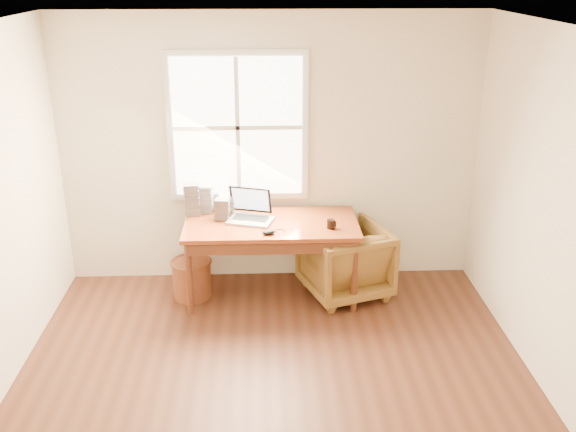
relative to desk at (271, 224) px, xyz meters
name	(u,v)px	position (x,y,z in m)	size (l,w,h in m)	color
room_shell	(271,236)	(-0.02, -1.64, 0.59)	(4.04, 4.54, 2.64)	#4E291A
desk	(271,224)	(0.00, 0.00, 0.00)	(1.60, 0.80, 0.04)	brown
armchair	(345,261)	(0.70, 0.00, -0.39)	(0.73, 0.75, 0.68)	brown
wicker_stool	(192,279)	(-0.76, 0.00, -0.55)	(0.36, 0.36, 0.36)	brown
laptop	(250,208)	(-0.19, 0.03, 0.16)	(0.36, 0.38, 0.27)	#AEB1B6
mouse	(269,232)	(-0.03, -0.28, 0.04)	(0.12, 0.07, 0.04)	black
coffee_mug	(331,224)	(0.53, -0.17, 0.06)	(0.07, 0.07, 0.08)	black
cd_stack_a	(205,199)	(-0.62, 0.29, 0.15)	(0.14, 0.12, 0.27)	silver
cd_stack_b	(222,209)	(-0.45, 0.10, 0.12)	(0.13, 0.11, 0.20)	#27282D
cd_stack_c	(192,200)	(-0.74, 0.22, 0.17)	(0.14, 0.12, 0.31)	#91909D
cd_stack_d	(226,204)	(-0.43, 0.29, 0.10)	(0.13, 0.12, 0.17)	silver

